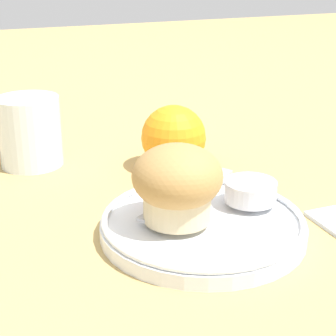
{
  "coord_description": "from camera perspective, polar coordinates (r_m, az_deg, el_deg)",
  "views": [
    {
      "loc": [
        -0.21,
        -0.46,
        0.26
      ],
      "look_at": [
        -0.02,
        0.02,
        0.06
      ],
      "focal_mm": 60.0,
      "sensor_mm": 36.0,
      "label": 1
    }
  ],
  "objects": [
    {
      "name": "muffin",
      "position": [
        0.51,
        0.95,
        -1.51
      ],
      "size": [
        0.08,
        0.08,
        0.07
      ],
      "color": "beige",
      "rests_on": "plate"
    },
    {
      "name": "berry_pair",
      "position": [
        0.57,
        0.38,
        -2.24
      ],
      "size": [
        0.03,
        0.02,
        0.02
      ],
      "color": "maroon",
      "rests_on": "plate"
    },
    {
      "name": "orange_fruit",
      "position": [
        0.69,
        0.57,
        3.13
      ],
      "size": [
        0.08,
        0.08,
        0.08
      ],
      "color": "orange",
      "rests_on": "ground_plane"
    },
    {
      "name": "ground_plane",
      "position": [
        0.57,
        2.34,
        -5.47
      ],
      "size": [
        3.0,
        3.0,
        0.0
      ],
      "primitive_type": "plane",
      "color": "tan"
    },
    {
      "name": "butter_knife",
      "position": [
        0.58,
        2.14,
        -2.59
      ],
      "size": [
        0.14,
        0.1,
        0.0
      ],
      "rotation": [
        0.0,
        0.0,
        0.57
      ],
      "color": "#B7B7BC",
      "rests_on": "plate"
    },
    {
      "name": "juice_glass",
      "position": [
        0.72,
        -13.86,
        3.61
      ],
      "size": [
        0.08,
        0.08,
        0.09
      ],
      "color": "silver",
      "rests_on": "ground_plane"
    },
    {
      "name": "cream_ramekin",
      "position": [
        0.57,
        8.38,
        -2.22
      ],
      "size": [
        0.05,
        0.05,
        0.02
      ],
      "color": "silver",
      "rests_on": "plate"
    },
    {
      "name": "plate",
      "position": [
        0.54,
        4.0,
        -5.7
      ],
      "size": [
        0.2,
        0.2,
        0.02
      ],
      "color": "white",
      "rests_on": "ground_plane"
    }
  ]
}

